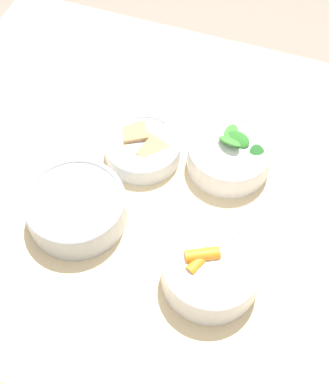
{
  "coord_description": "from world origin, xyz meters",
  "views": [
    {
      "loc": [
        -0.19,
        0.49,
        1.56
      ],
      "look_at": [
        -0.01,
        -0.0,
        0.77
      ],
      "focal_mm": 50.0,
      "sensor_mm": 36.0,
      "label": 1
    }
  ],
  "objects_px": {
    "bowl_greens": "(230,154)",
    "bowl_cookies": "(143,148)",
    "bowl_carrots": "(211,270)",
    "bowl_beans_hotdog": "(76,208)"
  },
  "relations": [
    {
      "from": "bowl_beans_hotdog",
      "to": "bowl_cookies",
      "type": "distance_m",
      "value": 0.18
    },
    {
      "from": "bowl_greens",
      "to": "bowl_beans_hotdog",
      "type": "height_order",
      "value": "bowl_greens"
    },
    {
      "from": "bowl_beans_hotdog",
      "to": "bowl_cookies",
      "type": "bearing_deg",
      "value": -109.12
    },
    {
      "from": "bowl_greens",
      "to": "bowl_beans_hotdog",
      "type": "distance_m",
      "value": 0.3
    },
    {
      "from": "bowl_carrots",
      "to": "bowl_cookies",
      "type": "height_order",
      "value": "bowl_carrots"
    },
    {
      "from": "bowl_greens",
      "to": "bowl_cookies",
      "type": "relative_size",
      "value": 1.08
    },
    {
      "from": "bowl_carrots",
      "to": "bowl_cookies",
      "type": "distance_m",
      "value": 0.28
    },
    {
      "from": "bowl_carrots",
      "to": "bowl_beans_hotdog",
      "type": "xyz_separation_m",
      "value": [
        0.25,
        -0.04,
        -0.01
      ]
    },
    {
      "from": "bowl_greens",
      "to": "bowl_carrots",
      "type": "bearing_deg",
      "value": 98.51
    },
    {
      "from": "bowl_greens",
      "to": "bowl_cookies",
      "type": "xyz_separation_m",
      "value": [
        0.16,
        0.03,
        -0.01
      ]
    }
  ]
}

